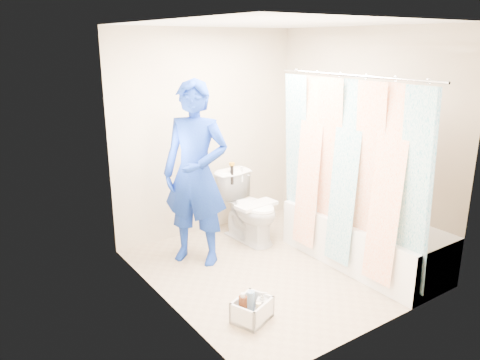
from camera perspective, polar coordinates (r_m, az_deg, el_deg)
floor at (r=4.93m, az=4.14°, el=-10.61°), size 2.60×2.60×0.00m
ceiling at (r=4.39m, az=4.83°, el=18.50°), size 2.40×2.60×0.02m
wall_back at (r=5.55m, az=-4.05°, el=5.67°), size 2.40×0.02×2.40m
wall_front at (r=3.63m, az=17.46°, el=-1.01°), size 2.40×0.02×2.40m
wall_left at (r=3.89m, az=-9.43°, el=0.69°), size 0.02×2.60×2.40m
wall_right at (r=5.33m, az=14.57°, el=4.71°), size 0.02×2.60×2.40m
bathtub at (r=5.09m, az=14.80°, el=-6.92°), size 0.70×1.75×0.50m
curtain_rod at (r=4.44m, az=13.57°, el=12.28°), size 0.02×1.90×0.02m
shower_curtain at (r=4.60m, az=12.80°, el=0.68°), size 0.06×1.75×1.80m
toilet at (r=5.42m, az=1.13°, el=-3.38°), size 0.50×0.81×0.80m
tank_lid at (r=5.30m, az=2.02°, el=-3.05°), size 0.50×0.25×0.04m
tank_internals at (r=5.43m, az=-0.67°, el=0.94°), size 0.19×0.06×0.26m
plumber at (r=4.77m, az=-5.44°, el=0.72°), size 0.79×0.83×1.90m
cleaning_caddy at (r=4.06m, az=1.56°, el=-15.57°), size 0.38×0.35×0.24m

